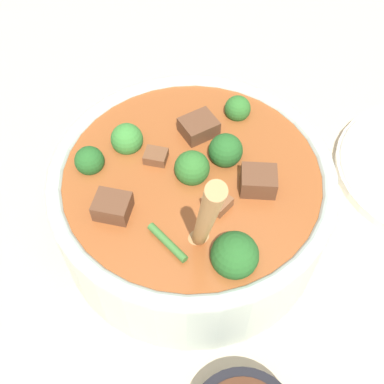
% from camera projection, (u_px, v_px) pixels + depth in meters
% --- Properties ---
extents(ground_plane, '(4.00, 4.00, 0.00)m').
position_uv_depth(ground_plane, '(192.00, 226.00, 0.54)').
color(ground_plane, '#C6B293').
extents(stew_bowl, '(0.28, 0.28, 0.27)m').
position_uv_depth(stew_bowl, '(192.00, 196.00, 0.49)').
color(stew_bowl, '#B2C6BC').
rests_on(stew_bowl, ground_plane).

